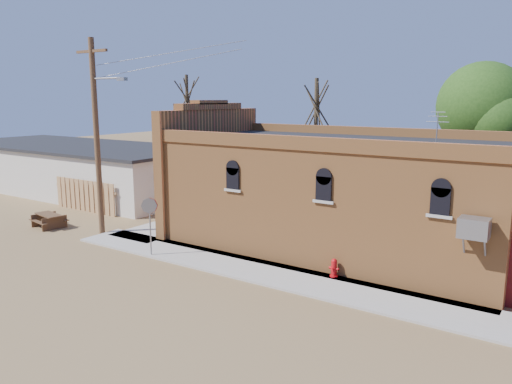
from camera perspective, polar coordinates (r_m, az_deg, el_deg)
The scene contains 14 objects.
ground at distance 18.56m, azimuth -3.71°, elevation -9.34°, with size 120.00×120.00×0.00m, color brown.
sidewalk_south at distance 18.44m, azimuth 1.77°, elevation -9.33°, with size 19.00×2.20×0.08m, color #9E9991.
sidewalk_west at distance 26.83m, azimuth -6.60°, elevation -2.97°, with size 2.60×10.00×0.08m, color #9E9991.
brick_bar at distance 21.67m, azimuth 8.60°, elevation -0.09°, with size 16.40×7.97×6.30m.
storage_building at distance 37.12m, azimuth -19.72°, elevation 2.72°, with size 20.40×8.40×3.17m.
wood_fence at distance 29.84m, azimuth -18.98°, elevation -0.41°, with size 5.20×0.10×1.80m, color #A5704A, non-canonical shape.
utility_pole at distance 24.11m, azimuth -17.69°, elevation 6.44°, with size 3.12×0.26×9.00m.
tree_bare_near at distance 30.08m, azimuth 6.90°, elevation 9.89°, with size 2.80×2.80×7.65m.
tree_bare_far at distance 37.16m, azimuth -7.90°, elevation 10.63°, with size 2.80×2.80×8.16m.
tree_leafy at distance 27.69m, azimuth 24.43°, elevation 8.90°, with size 4.40×4.40×8.15m.
fire_hydrant at distance 18.14m, azimuth 8.90°, elevation -8.56°, with size 0.38×0.35×0.67m.
stop_sign at distance 20.42m, azimuth -12.07°, elevation -2.15°, with size 0.50×0.48×2.36m.
trash_barrel at distance 26.37m, azimuth -4.45°, elevation -2.11°, with size 0.57×0.57×0.88m, color navy.
picnic_table at distance 26.89m, azimuth -22.59°, elevation -2.82°, with size 1.80×1.47×0.68m.
Camera 1 is at (10.67, -13.79, 6.36)m, focal length 35.00 mm.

